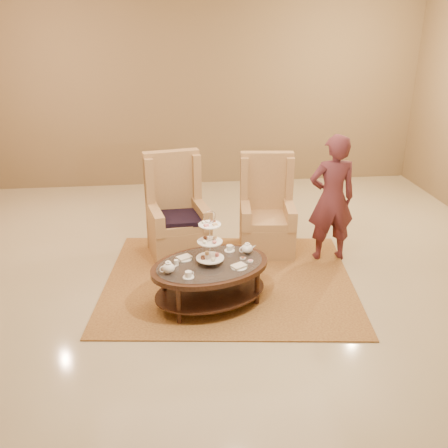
{
  "coord_description": "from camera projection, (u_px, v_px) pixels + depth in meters",
  "views": [
    {
      "loc": [
        -0.6,
        -5.13,
        2.95
      ],
      "look_at": [
        -0.01,
        0.2,
        0.71
      ],
      "focal_mm": 40.0,
      "sensor_mm": 36.0,
      "label": 1
    }
  ],
  "objects": [
    {
      "name": "ground",
      "position": [
        226.0,
        285.0,
        5.91
      ],
      "size": [
        8.0,
        8.0,
        0.0
      ],
      "primitive_type": "plane",
      "color": "#C2B490",
      "rests_on": "ground"
    },
    {
      "name": "ceiling",
      "position": [
        226.0,
        285.0,
        5.91
      ],
      "size": [
        8.0,
        8.0,
        0.02
      ],
      "primitive_type": "cube",
      "color": "white",
      "rests_on": "ground"
    },
    {
      "name": "wall_back",
      "position": [
        201.0,
        89.0,
        8.9
      ],
      "size": [
        8.0,
        0.04,
        3.5
      ],
      "primitive_type": "cube",
      "color": "olive",
      "rests_on": "ground"
    },
    {
      "name": "rug",
      "position": [
        229.0,
        280.0,
        6.0
      ],
      "size": [
        3.2,
        2.77,
        0.02
      ],
      "rotation": [
        0.0,
        0.0,
        -0.12
      ],
      "color": "#AC813D",
      "rests_on": "ground"
    },
    {
      "name": "tea_table",
      "position": [
        210.0,
        271.0,
        5.39
      ],
      "size": [
        1.53,
        1.28,
        1.1
      ],
      "rotation": [
        0.0,
        0.0,
        0.32
      ],
      "color": "black",
      "rests_on": "ground"
    },
    {
      "name": "armchair_left",
      "position": [
        177.0,
        221.0,
        6.57
      ],
      "size": [
        0.86,
        0.88,
        1.35
      ],
      "rotation": [
        0.0,
        0.0,
        0.19
      ],
      "color": "tan",
      "rests_on": "ground"
    },
    {
      "name": "armchair_right",
      "position": [
        266.0,
        218.0,
        6.7
      ],
      "size": [
        0.77,
        0.79,
        1.3
      ],
      "rotation": [
        0.0,
        0.0,
        -0.11
      ],
      "color": "tan",
      "rests_on": "ground"
    },
    {
      "name": "person",
      "position": [
        332.0,
        199.0,
        6.27
      ],
      "size": [
        0.61,
        0.41,
        1.65
      ],
      "rotation": [
        0.0,
        0.0,
        3.16
      ],
      "color": "#56252C",
      "rests_on": "ground"
    }
  ]
}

